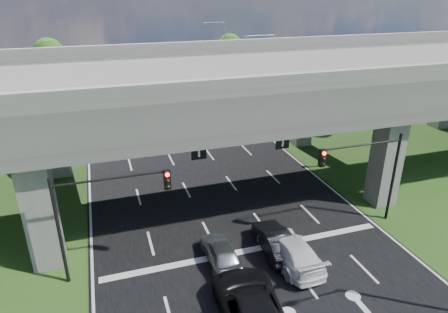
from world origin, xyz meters
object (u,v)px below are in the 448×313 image
car_white (290,250)px  streetlight_beyond (223,51)px  car_silver (221,252)px  signal_right (367,166)px  car_trailing (252,309)px  streetlight_far (269,73)px  car_dark (275,241)px  signal_left (102,206)px

car_white → streetlight_beyond: bearing=-104.5°
car_silver → signal_right: bearing=-175.0°
signal_right → car_trailing: 11.69m
signal_right → car_white: size_ratio=1.15×
car_white → streetlight_far: bearing=-112.8°
signal_right → car_dark: 7.36m
car_dark → car_silver: bearing=3.8°
streetlight_beyond → car_dark: (-8.70, -37.00, -5.11)m
signal_left → streetlight_far: size_ratio=0.60×
car_dark → car_trailing: bearing=58.5°
streetlight_far → streetlight_beyond: size_ratio=1.00×
signal_left → streetlight_beyond: (17.92, 36.06, 1.66)m
signal_right → car_dark: bearing=-171.7°
car_white → car_silver: bearing=-18.9°
signal_left → car_silver: bearing=-9.0°
streetlight_far → streetlight_beyond: bearing=90.0°
car_silver → car_dark: bearing=179.5°
car_silver → car_trailing: size_ratio=0.65×
signal_left → streetlight_beyond: streetlight_beyond is taller
signal_left → car_dark: 9.89m
streetlight_beyond → car_silver: 39.24m
signal_right → car_white: 7.21m
signal_left → car_white: 10.41m
streetlight_far → car_white: (-8.30, -22.11, -5.06)m
car_white → car_trailing: bearing=41.5°
streetlight_far → signal_right: bearing=-96.5°
streetlight_far → car_trailing: 28.74m
signal_right → streetlight_beyond: size_ratio=0.60×
streetlight_far → car_dark: 23.30m
signal_right → car_trailing: signal_right is taller
streetlight_far → car_dark: bearing=-112.5°
car_silver → car_trailing: bearing=89.6°
car_white → signal_right: bearing=-163.4°
streetlight_far → streetlight_beyond: 16.00m
signal_right → streetlight_beyond: streetlight_beyond is taller
streetlight_far → car_white: bearing=-110.6°
streetlight_far → car_trailing: bearing=-115.1°
signal_right → car_trailing: size_ratio=0.98×
car_silver → car_white: 3.87m
streetlight_beyond → car_white: streetlight_beyond is taller
signal_left → car_trailing: 8.79m
streetlight_far → streetlight_beyond: same height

